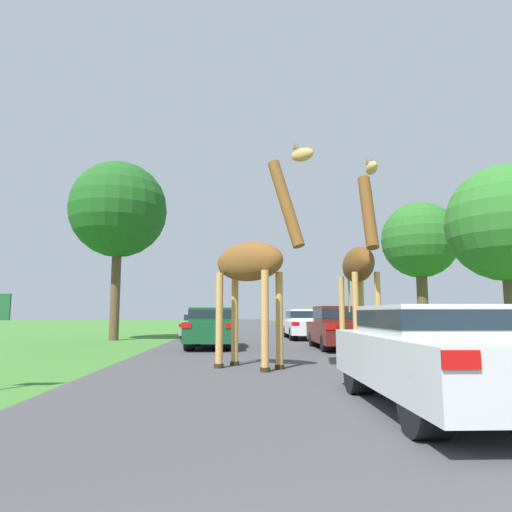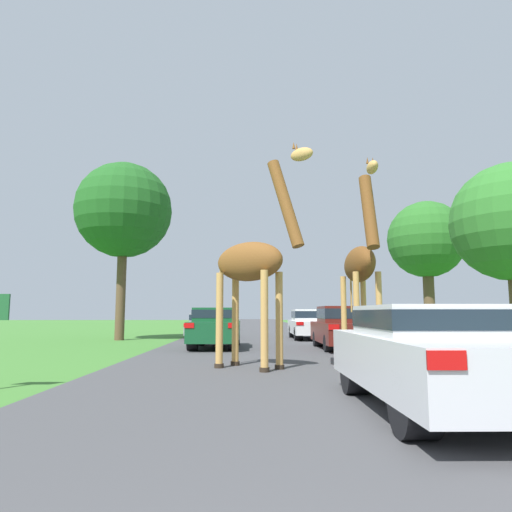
# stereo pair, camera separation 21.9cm
# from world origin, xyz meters

# --- Properties ---
(road) EXTENTS (8.17, 120.00, 0.00)m
(road) POSITION_xyz_m (0.00, 30.00, 0.00)
(road) COLOR #424244
(road) RESTS_ON ground
(giraffe_near_road) EXTENTS (2.43, 1.95, 5.13)m
(giraffe_near_road) POSITION_xyz_m (-0.61, 10.18, 2.42)
(giraffe_near_road) COLOR tan
(giraffe_near_road) RESTS_ON ground
(giraffe_companion) EXTENTS (0.77, 2.92, 5.05)m
(giraffe_companion) POSITION_xyz_m (2.22, 11.44, 2.54)
(giraffe_companion) COLOR tan
(giraffe_companion) RESTS_ON ground
(car_lead_maroon) EXTENTS (1.87, 4.36, 1.38)m
(car_lead_maroon) POSITION_xyz_m (1.74, 5.63, 0.75)
(car_lead_maroon) COLOR silver
(car_lead_maroon) RESTS_ON ground
(car_queue_right) EXTENTS (1.82, 4.54, 1.44)m
(car_queue_right) POSITION_xyz_m (2.28, 22.13, 0.76)
(car_queue_right) COLOR silver
(car_queue_right) RESTS_ON ground
(car_queue_left) EXTENTS (1.72, 4.06, 1.46)m
(car_queue_left) POSITION_xyz_m (-1.95, 16.49, 0.77)
(car_queue_left) COLOR #144C28
(car_queue_left) RESTS_ON ground
(car_far_ahead) EXTENTS (1.88, 4.21, 1.51)m
(car_far_ahead) POSITION_xyz_m (2.69, 15.90, 0.78)
(car_far_ahead) COLOR #561914
(car_far_ahead) RESTS_ON ground
(car_verge_right) EXTENTS (1.88, 4.34, 1.25)m
(car_verge_right) POSITION_xyz_m (-2.76, 22.63, 0.67)
(car_verge_right) COLOR gray
(car_verge_right) RESTS_ON ground
(tree_left_edge) EXTENTS (4.23, 4.23, 7.44)m
(tree_left_edge) POSITION_xyz_m (9.11, 24.34, 5.26)
(tree_left_edge) COLOR brown
(tree_left_edge) RESTS_ON ground
(tree_centre_back) EXTENTS (4.61, 4.61, 8.53)m
(tree_centre_back) POSITION_xyz_m (-6.81, 21.26, 6.18)
(tree_centre_back) COLOR brown
(tree_centre_back) RESTS_ON ground
(tree_right_cluster) EXTENTS (3.93, 3.93, 6.24)m
(tree_right_cluster) POSITION_xyz_m (8.00, 14.24, 4.24)
(tree_right_cluster) COLOR brown
(tree_right_cluster) RESTS_ON ground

